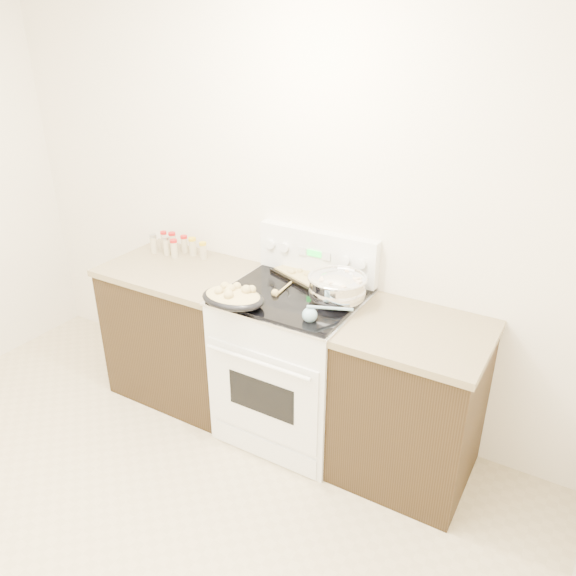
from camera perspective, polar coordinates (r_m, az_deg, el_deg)
The scene contains 10 objects.
ground_plane at distance 3.11m, azimuth -20.86°, elevation -25.66°, with size 4.00×3.50×0.02m, color beige.
counter_left at distance 3.81m, azimuth -10.37°, elevation -4.22°, with size 0.93×0.67×0.92m.
counter_right at distance 3.16m, azimuth 12.29°, elevation -11.37°, with size 0.73×0.67×0.92m.
kitchen_range at distance 3.37m, azimuth 0.47°, elevation -7.48°, with size 0.78×0.73×1.22m.
mixing_bowl at distance 3.05m, azimuth 5.02°, elevation -0.04°, with size 0.33×0.33×0.19m.
roasting_pan at distance 3.02m, azimuth -5.61°, elevation -0.90°, with size 0.37×0.27×0.12m.
baking_sheet at distance 3.35m, azimuth 2.22°, elevation 1.42°, with size 0.49×0.42×0.06m.
wooden_spoon at distance 3.16m, azimuth -0.89°, elevation -0.26°, with size 0.04×0.26×0.04m.
blue_ladle at distance 2.86m, azimuth 2.47°, elevation -2.67°, with size 0.21×0.21×0.10m.
spice_jars at distance 3.80m, azimuth -11.29°, elevation 4.31°, with size 0.40×0.15×0.13m.
Camera 1 is at (1.76, -1.02, 2.33)m, focal length 35.00 mm.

